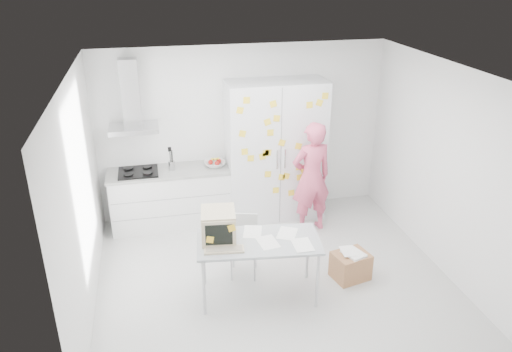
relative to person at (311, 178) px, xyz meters
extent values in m
cube|color=silver|center=(-0.86, -1.10, -0.87)|extent=(4.50, 4.00, 0.02)
cube|color=white|center=(-0.86, 0.90, 0.49)|extent=(4.50, 0.02, 2.70)
cube|color=white|center=(-3.11, -1.10, 0.49)|extent=(0.02, 4.00, 2.70)
cube|color=white|center=(1.39, -1.10, 0.49)|extent=(0.02, 4.00, 2.70)
cube|color=white|center=(-0.86, -1.10, 1.84)|extent=(4.50, 4.00, 0.02)
cube|color=white|center=(-2.06, 0.60, -0.42)|extent=(1.80, 0.60, 0.88)
cube|color=gray|center=(-2.06, 0.30, -0.28)|extent=(1.76, 0.01, 0.01)
cube|color=gray|center=(-2.06, 0.30, -0.56)|extent=(1.76, 0.01, 0.01)
cube|color=#9E9E99|center=(-2.06, 0.60, 0.04)|extent=(1.84, 0.63, 0.04)
cube|color=black|center=(-2.51, 0.60, 0.06)|extent=(0.58, 0.50, 0.03)
cylinder|color=black|center=(-2.65, 0.48, 0.09)|extent=(0.14, 0.14, 0.02)
cylinder|color=black|center=(-2.37, 0.48, 0.09)|extent=(0.14, 0.14, 0.02)
cylinder|color=black|center=(-2.65, 0.72, 0.09)|extent=(0.14, 0.14, 0.02)
cylinder|color=black|center=(-2.37, 0.72, 0.09)|extent=(0.14, 0.14, 0.02)
cylinder|color=silver|center=(-2.01, 0.60, 0.13)|extent=(0.10, 0.10, 0.14)
cylinder|color=black|center=(-2.02, 0.61, 0.23)|extent=(0.01, 0.01, 0.30)
cylinder|color=black|center=(-1.99, 0.59, 0.23)|extent=(0.01, 0.01, 0.30)
cylinder|color=black|center=(-2.00, 0.62, 0.23)|extent=(0.01, 0.01, 0.30)
cube|color=black|center=(-2.02, 0.61, 0.39)|extent=(0.05, 0.01, 0.07)
imported|color=white|center=(-1.36, 0.60, 0.10)|extent=(0.31, 0.31, 0.08)
sphere|color=#B2140F|center=(-1.42, 0.62, 0.12)|extent=(0.08, 0.08, 0.08)
sphere|color=#B2140F|center=(-1.33, 0.55, 0.12)|extent=(0.08, 0.08, 0.08)
sphere|color=#B2140F|center=(-1.29, 0.64, 0.12)|extent=(0.08, 0.08, 0.08)
cylinder|color=yellow|center=(-1.38, 0.62, 0.17)|extent=(0.09, 0.17, 0.10)
cylinder|color=yellow|center=(-1.35, 0.62, 0.17)|extent=(0.04, 0.17, 0.10)
cylinder|color=yellow|center=(-1.33, 0.62, 0.17)|extent=(0.08, 0.17, 0.10)
cube|color=silver|center=(-2.51, 0.65, 0.74)|extent=(0.70, 0.48, 0.07)
cube|color=silver|center=(-2.51, 0.77, 1.24)|extent=(0.26, 0.24, 0.95)
cube|color=silver|center=(-0.41, 0.57, 0.24)|extent=(1.50, 0.65, 2.20)
cube|color=slate|center=(-0.41, 0.25, 0.24)|extent=(0.01, 0.01, 2.16)
cube|color=silver|center=(-0.47, 0.24, 0.24)|extent=(0.02, 0.02, 0.30)
cube|color=silver|center=(-0.35, 0.24, 0.24)|extent=(0.02, 0.02, 0.30)
cube|color=yellow|center=(0.01, 0.24, 1.04)|extent=(0.10, 0.00, 0.10)
cube|color=yellow|center=(0.15, 0.24, 1.07)|extent=(0.12, 0.00, 0.12)
cube|color=yellow|center=(0.26, 0.24, 0.19)|extent=(0.12, 0.00, 0.12)
cube|color=yellow|center=(-0.64, 0.24, 0.35)|extent=(0.10, 0.00, 0.10)
cube|color=yellow|center=(-0.40, 0.24, 0.49)|extent=(0.12, 0.00, 0.12)
cube|color=yellow|center=(-0.03, 0.24, 0.00)|extent=(0.12, 0.00, 0.12)
cube|color=yellow|center=(-0.61, 0.24, 0.01)|extent=(0.10, 0.00, 0.10)
cube|color=yellow|center=(-0.54, 0.24, 1.09)|extent=(0.12, 0.00, 0.12)
cube|color=yellow|center=(-0.32, 0.24, -0.05)|extent=(0.12, 0.00, 0.12)
cube|color=yellow|center=(0.00, 0.24, 0.33)|extent=(0.12, 0.00, 0.12)
cube|color=yellow|center=(-0.12, 0.24, 0.08)|extent=(0.10, 0.00, 0.10)
cube|color=yellow|center=(-0.62, 0.24, 0.83)|extent=(0.12, 0.00, 0.12)
cube|color=yellow|center=(-0.87, 0.24, 0.29)|extent=(0.10, 0.00, 0.10)
cube|color=yellow|center=(-0.96, 0.24, 0.40)|extent=(0.10, 0.00, 0.10)
cube|color=yellow|center=(-1.02, 0.24, 1.03)|extent=(0.11, 0.00, 0.11)
cube|color=yellow|center=(-0.48, 0.24, -0.27)|extent=(0.10, 0.00, 0.10)
cube|color=yellow|center=(-0.61, 0.24, 0.36)|extent=(0.11, 0.00, 0.11)
cube|color=yellow|center=(0.13, 0.24, -0.27)|extent=(0.11, 0.00, 0.11)
cube|color=yellow|center=(0.24, 0.24, 1.16)|extent=(0.10, 0.00, 0.10)
cube|color=yellow|center=(-0.57, 0.24, 0.66)|extent=(0.10, 0.00, 0.10)
cube|color=yellow|center=(-0.69, 0.24, 0.30)|extent=(0.11, 0.00, 0.11)
cube|color=yellow|center=(-0.23, 0.24, -0.34)|extent=(0.10, 0.00, 0.10)
cube|color=yellow|center=(-0.92, 0.24, 1.17)|extent=(0.10, 0.00, 0.10)
cube|color=yellow|center=(-0.99, 0.24, 0.68)|extent=(0.12, 0.00, 0.12)
cube|color=yellow|center=(-0.10, 0.24, -0.09)|extent=(0.11, 0.00, 0.11)
cube|color=yellow|center=(-0.48, 0.24, 0.87)|extent=(0.11, 0.00, 0.11)
cube|color=yellow|center=(-0.14, 0.24, 0.42)|extent=(0.11, 0.00, 0.11)
cube|color=yellow|center=(-0.39, 0.24, -0.06)|extent=(0.11, 0.00, 0.11)
imported|color=#D85475|center=(0.00, 0.00, 0.00)|extent=(0.68, 0.50, 1.72)
cube|color=#A5ACB0|center=(-1.13, -1.46, -0.09)|extent=(1.53, 0.89, 0.03)
cylinder|color=#BBBBC0|center=(-1.83, -1.68, -0.49)|extent=(0.04, 0.04, 0.75)
cylinder|color=#BBBBC0|center=(-0.51, -1.84, -0.49)|extent=(0.04, 0.04, 0.75)
cylinder|color=#BBBBC0|center=(-1.76, -1.08, -0.49)|extent=(0.04, 0.04, 0.75)
cylinder|color=#BBBBC0|center=(-0.44, -1.24, -0.49)|extent=(0.04, 0.04, 0.75)
cube|color=beige|center=(-1.59, -1.32, 0.11)|extent=(0.44, 0.46, 0.37)
cube|color=beige|center=(-1.61, -1.54, 0.11)|extent=(0.37, 0.06, 0.33)
cube|color=black|center=(-1.61, -1.55, 0.11)|extent=(0.31, 0.04, 0.26)
cube|color=yellow|center=(-1.72, -1.54, 0.06)|extent=(0.10, 0.02, 0.10)
cube|color=yellow|center=(-1.47, -1.57, 0.19)|extent=(0.10, 0.02, 0.10)
cube|color=beige|center=(-1.57, -1.60, -0.06)|extent=(0.47, 0.21, 0.03)
cube|color=gray|center=(-1.57, -1.60, -0.05)|extent=(0.43, 0.16, 0.01)
cube|color=white|center=(-1.03, -1.52, -0.07)|extent=(0.26, 0.33, 0.00)
cube|color=white|center=(-0.76, -1.38, -0.07)|extent=(0.33, 0.37, 0.00)
cube|color=white|center=(-0.65, -1.67, -0.07)|extent=(0.22, 0.31, 0.00)
cube|color=white|center=(-1.16, -1.25, -0.07)|extent=(0.29, 0.36, 0.00)
cube|color=#BBBBB9|center=(-1.22, -0.98, -0.46)|extent=(0.45, 0.45, 0.04)
cube|color=#BBBBB9|center=(-1.18, -0.82, -0.24)|extent=(0.35, 0.12, 0.40)
cylinder|color=#B6B7BB|center=(-1.41, -1.09, -0.67)|extent=(0.03, 0.03, 0.38)
cylinder|color=#B6B7BB|center=(-1.12, -1.17, -0.67)|extent=(0.03, 0.03, 0.38)
cylinder|color=#B6B7BB|center=(-1.33, -0.80, -0.67)|extent=(0.03, 0.03, 0.38)
cylinder|color=#B6B7BB|center=(-1.04, -0.88, -0.67)|extent=(0.03, 0.03, 0.38)
cube|color=#AB744A|center=(0.12, -1.36, -0.68)|extent=(0.52, 0.45, 0.36)
cube|color=white|center=(0.14, -1.37, -0.49)|extent=(0.30, 0.34, 0.03)
cube|color=white|center=(0.09, -1.33, -0.47)|extent=(0.21, 0.28, 0.00)
camera|label=1|loc=(-2.26, -6.43, 3.01)|focal=35.00mm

